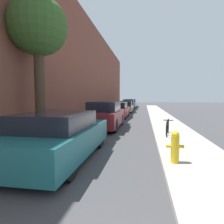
{
  "coord_description": "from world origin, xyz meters",
  "views": [
    {
      "loc": [
        1.44,
        0.4,
        1.76
      ],
      "look_at": [
        -0.42,
        11.39,
        0.92
      ],
      "focal_mm": 30.67,
      "sensor_mm": 36.0,
      "label": 1
    }
  ],
  "objects": [
    {
      "name": "parked_car_silver",
      "position": [
        -0.9,
        34.51,
        0.71
      ],
      "size": [
        1.75,
        4.41,
        1.51
      ],
      "color": "black",
      "rests_on": "ground"
    },
    {
      "name": "parked_car_red",
      "position": [
        -0.92,
        17.21,
        0.65
      ],
      "size": [
        1.8,
        4.49,
        1.35
      ],
      "color": "black",
      "rests_on": "ground"
    },
    {
      "name": "fire_hydrant",
      "position": [
        2.21,
        5.31,
        0.53
      ],
      "size": [
        0.43,
        0.2,
        0.81
      ],
      "color": "gold",
      "rests_on": "sidewalk_right"
    },
    {
      "name": "building_facade_left",
      "position": [
        -4.25,
        16.0,
        4.72
      ],
      "size": [
        0.7,
        52.0,
        9.45
      ],
      "color": "brown",
      "rests_on": "ground"
    },
    {
      "name": "parked_car_navy",
      "position": [
        -0.88,
        29.03,
        0.71
      ],
      "size": [
        1.68,
        4.24,
        1.51
      ],
      "color": "black",
      "rests_on": "ground"
    },
    {
      "name": "bicycle",
      "position": [
        2.47,
        9.11,
        0.46
      ],
      "size": [
        0.45,
        1.61,
        0.66
      ],
      "rotation": [
        0.0,
        0.0,
        -0.17
      ],
      "color": "black",
      "rests_on": "sidewalk_right"
    },
    {
      "name": "parked_car_maroon",
      "position": [
        -0.79,
        11.11,
        0.73
      ],
      "size": [
        1.76,
        4.33,
        1.53
      ],
      "color": "black",
      "rests_on": "ground"
    },
    {
      "name": "sidewalk_left",
      "position": [
        -2.9,
        16.0,
        0.06
      ],
      "size": [
        2.0,
        52.0,
        0.12
      ],
      "color": "#9E998E",
      "rests_on": "ground"
    },
    {
      "name": "parked_car_champagne",
      "position": [
        -0.83,
        23.14,
        0.65
      ],
      "size": [
        1.8,
        3.93,
        1.37
      ],
      "color": "black",
      "rests_on": "ground"
    },
    {
      "name": "ground_plane",
      "position": [
        0.0,
        16.0,
        0.0
      ],
      "size": [
        120.0,
        120.0,
        0.0
      ],
      "primitive_type": "plane",
      "color": "#3D3D3F"
    },
    {
      "name": "street_tree_near",
      "position": [
        -3.01,
        8.04,
        4.64
      ],
      "size": [
        2.47,
        2.47,
        5.88
      ],
      "color": "#423323",
      "rests_on": "sidewalk_left"
    },
    {
      "name": "sidewalk_right",
      "position": [
        2.9,
        16.0,
        0.06
      ],
      "size": [
        2.0,
        52.0,
        0.12
      ],
      "color": "#9E998E",
      "rests_on": "ground"
    },
    {
      "name": "parked_car_teal",
      "position": [
        -0.97,
        5.48,
        0.65
      ],
      "size": [
        1.89,
        4.43,
        1.34
      ],
      "color": "black",
      "rests_on": "ground"
    }
  ]
}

